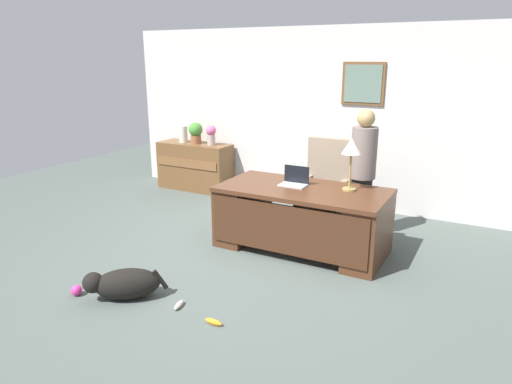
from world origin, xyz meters
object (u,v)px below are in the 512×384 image
(dog_lying, at_px, (123,284))
(credenza, at_px, (195,166))
(person_standing, at_px, (363,173))
(dog_toy_bone, at_px, (179,305))
(desk, at_px, (301,216))
(potted_plant, at_px, (196,132))
(dog_toy_plush, at_px, (214,322))
(desk_lamp, at_px, (351,149))
(armchair, at_px, (325,190))
(vase_empty, at_px, (183,134))
(dog_toy_ball, at_px, (77,290))
(vase_with_flowers, at_px, (211,134))
(laptop, at_px, (295,180))

(dog_lying, bearing_deg, credenza, 115.22)
(person_standing, relative_size, dog_toy_bone, 9.64)
(desk, distance_m, dog_lying, 2.19)
(potted_plant, bearing_deg, dog_toy_plush, -53.06)
(credenza, xyz_separation_m, desk_lamp, (3.20, -1.41, 0.83))
(armchair, bearing_deg, person_standing, -14.03)
(person_standing, bearing_deg, desk, -124.20)
(armchair, distance_m, person_standing, 0.64)
(vase_empty, xyz_separation_m, potted_plant, (0.26, 0.00, 0.06))
(armchair, height_order, dog_lying, armchair)
(armchair, relative_size, desk_lamp, 1.98)
(dog_toy_plush, bearing_deg, desk_lamp, 76.10)
(potted_plant, relative_size, dog_toy_bone, 2.11)
(desk, distance_m, dog_toy_bone, 1.91)
(desk, xyz_separation_m, potted_plant, (-2.65, 1.61, 0.60))
(dog_toy_bone, bearing_deg, person_standing, 69.32)
(desk, bearing_deg, dog_toy_ball, -125.21)
(vase_empty, relative_size, potted_plant, 0.79)
(person_standing, relative_size, dog_toy_ball, 15.49)
(vase_empty, bearing_deg, vase_with_flowers, 0.00)
(credenza, xyz_separation_m, potted_plant, (0.04, 0.00, 0.61))
(potted_plant, bearing_deg, armchair, -15.64)
(desk, relative_size, vase_empty, 6.94)
(armchair, xyz_separation_m, dog_toy_ball, (-1.45, -2.98, -0.47))
(desk_lamp, height_order, dog_toy_ball, desk_lamp)
(vase_empty, bearing_deg, dog_toy_plush, -50.39)
(desk, height_order, dog_toy_bone, desk)
(vase_empty, relative_size, dog_toy_bone, 1.67)
(laptop, height_order, dog_toy_plush, laptop)
(desk, distance_m, dog_toy_plush, 1.94)
(dog_toy_plush, bearing_deg, credenza, 127.35)
(credenza, bearing_deg, vase_empty, 179.67)
(potted_plant, bearing_deg, desk_lamp, -24.04)
(dog_lying, relative_size, vase_empty, 2.40)
(laptop, height_order, dog_toy_bone, laptop)
(dog_toy_ball, distance_m, dog_toy_plush, 1.48)
(desk, distance_m, armchair, 0.88)
(armchair, relative_size, potted_plant, 3.35)
(armchair, relative_size, vase_with_flowers, 3.65)
(desk, height_order, dog_lying, desk)
(desk, height_order, potted_plant, potted_plant)
(credenza, bearing_deg, person_standing, -15.17)
(dog_toy_bone, bearing_deg, armchair, 80.93)
(armchair, relative_size, dog_toy_bone, 7.06)
(dog_lying, relative_size, potted_plant, 1.90)
(vase_empty, bearing_deg, person_standing, -14.23)
(credenza, height_order, desk_lamp, desk_lamp)
(armchair, xyz_separation_m, vase_with_flowers, (-2.31, 0.73, 0.48))
(desk, relative_size, person_standing, 1.20)
(credenza, relative_size, vase_empty, 4.59)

